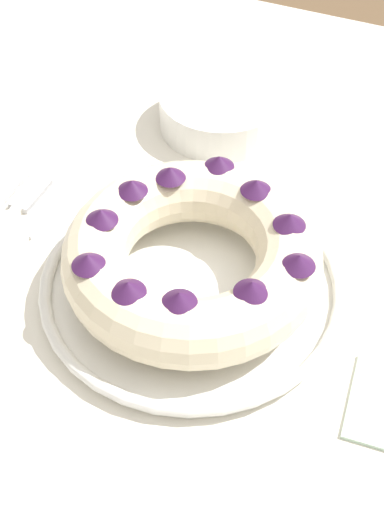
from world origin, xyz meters
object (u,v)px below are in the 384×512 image
object	(u,v)px
serving_dish	(192,285)
fork	(3,226)
cake_knife	(21,238)
side_bowl	(221,110)
bundt_cake	(192,255)

from	to	relation	value
serving_dish	fork	xyz separation A→B (m)	(-0.22, 0.00, -0.01)
cake_knife	side_bowl	size ratio (longest dim) A/B	1.21
cake_knife	bundt_cake	bearing A→B (deg)	7.44
serving_dish	cake_knife	bearing A→B (deg)	-177.75
fork	cake_knife	distance (m)	0.03
serving_dish	bundt_cake	xyz separation A→B (m)	(-0.00, 0.00, 0.04)
serving_dish	cake_knife	xyz separation A→B (m)	(-0.19, -0.01, -0.01)
cake_knife	side_bowl	distance (m)	0.29
fork	side_bowl	distance (m)	0.30
fork	cake_knife	size ratio (longest dim) A/B	1.07
bundt_cake	side_bowl	distance (m)	0.27
serving_dish	side_bowl	distance (m)	0.27
serving_dish	bundt_cake	distance (m)	0.04
cake_knife	fork	bearing A→B (deg)	169.29
bundt_cake	fork	xyz separation A→B (m)	(-0.22, 0.00, -0.05)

